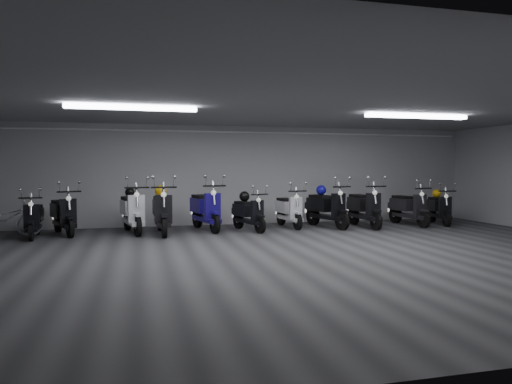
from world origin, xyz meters
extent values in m
cube|color=#333336|center=(0.00, 0.00, -0.01)|extent=(14.00, 10.00, 0.01)
cube|color=gray|center=(0.00, 0.00, 2.80)|extent=(14.00, 10.00, 0.01)
cube|color=#A5A5A7|center=(0.00, 5.00, 1.40)|extent=(14.00, 0.01, 2.80)
cube|color=white|center=(-3.00, 1.00, 2.74)|extent=(2.40, 0.18, 0.08)
cube|color=white|center=(3.00, 1.00, 2.74)|extent=(2.40, 0.18, 0.08)
cylinder|color=white|center=(0.00, 4.92, 2.62)|extent=(13.60, 0.05, 0.05)
imported|color=silver|center=(-5.95, 3.69, 0.54)|extent=(1.75, 1.00, 1.07)
sphere|color=#D0950C|center=(-2.37, 3.70, 1.04)|extent=(0.29, 0.29, 0.29)
sphere|color=#E5A60D|center=(5.44, 3.71, 0.87)|extent=(0.24, 0.24, 0.24)
sphere|color=#100C8D|center=(1.95, 3.88, 1.00)|extent=(0.27, 0.27, 0.27)
sphere|color=black|center=(-3.12, 4.04, 1.00)|extent=(0.24, 0.24, 0.24)
sphere|color=black|center=(-0.25, 3.69, 0.87)|extent=(0.27, 0.27, 0.27)
camera|label=1|loc=(-2.88, -8.09, 1.62)|focal=32.81mm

